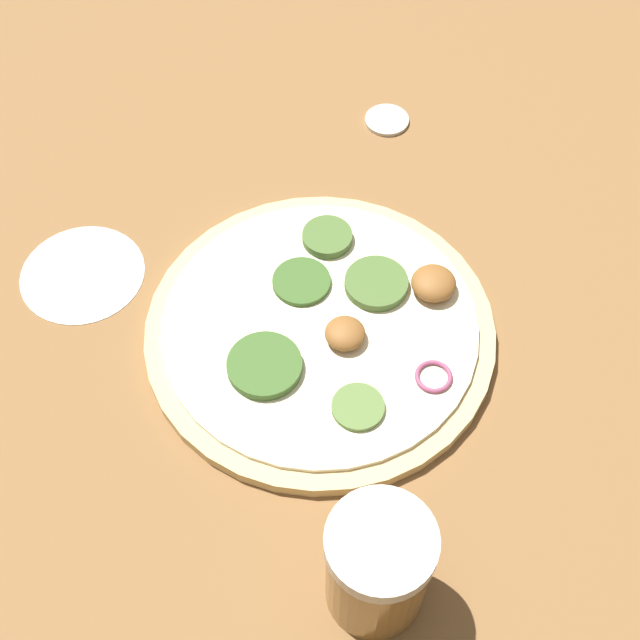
# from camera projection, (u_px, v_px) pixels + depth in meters

# --- Properties ---
(ground_plane) EXTENTS (3.00, 3.00, 0.00)m
(ground_plane) POSITION_uv_depth(u_px,v_px,m) (320.00, 335.00, 0.69)
(ground_plane) COLOR brown
(pizza) EXTENTS (0.27, 0.27, 0.03)m
(pizza) POSITION_uv_depth(u_px,v_px,m) (323.00, 328.00, 0.68)
(pizza) COLOR #D6B77A
(pizza) RESTS_ON ground_plane
(spice_jar) EXTENTS (0.07, 0.07, 0.09)m
(spice_jar) POSITION_uv_depth(u_px,v_px,m) (378.00, 567.00, 0.53)
(spice_jar) COLOR olive
(spice_jar) RESTS_ON ground_plane
(loose_cap) EXTENTS (0.04, 0.04, 0.01)m
(loose_cap) POSITION_uv_depth(u_px,v_px,m) (387.00, 119.00, 0.82)
(loose_cap) COLOR beige
(loose_cap) RESTS_ON ground_plane
(flour_patch) EXTENTS (0.10, 0.10, 0.00)m
(flour_patch) POSITION_uv_depth(u_px,v_px,m) (82.00, 274.00, 0.72)
(flour_patch) COLOR white
(flour_patch) RESTS_ON ground_plane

